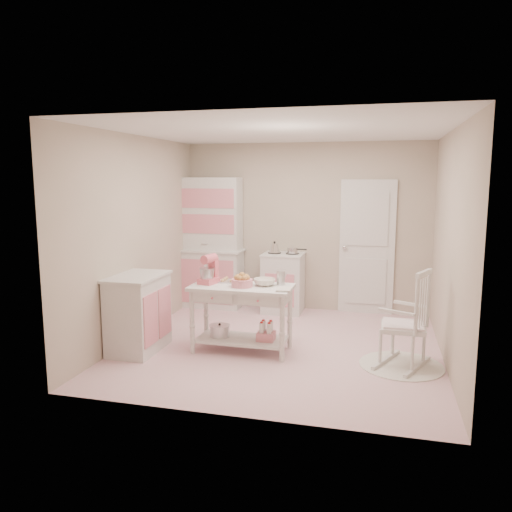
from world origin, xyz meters
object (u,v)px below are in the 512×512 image
at_px(hutch, 210,243).
at_px(rocking_chair, 403,318).
at_px(stove, 283,283).
at_px(bread_basket, 242,283).
at_px(stand_mixer, 208,270).
at_px(work_table, 242,318).
at_px(base_cabinet, 138,313).

xyz_separation_m(hutch, rocking_chair, (2.92, -1.96, -0.49)).
distance_m(stove, bread_basket, 1.96).
bearing_deg(rocking_chair, hutch, 169.81).
relative_size(stand_mixer, bread_basket, 1.36).
relative_size(work_table, bread_basket, 4.80).
xyz_separation_m(rocking_chair, stand_mixer, (-2.27, 0.06, 0.42)).
relative_size(stove, stand_mixer, 2.71).
bearing_deg(stove, work_table, -94.04).
distance_m(base_cabinet, stand_mixer, 0.99).
bearing_deg(bread_basket, base_cabinet, -169.17).
bearing_deg(base_cabinet, hutch, 86.37).
bearing_deg(hutch, rocking_chair, -33.95).
bearing_deg(hutch, stand_mixer, -71.19).
bearing_deg(stand_mixer, hutch, 123.40).
relative_size(stove, bread_basket, 3.68).
bearing_deg(bread_basket, stand_mixer, 170.96).
height_order(hutch, stove, hutch).
distance_m(base_cabinet, rocking_chair, 3.07).
relative_size(hutch, base_cabinet, 2.26).
height_order(rocking_chair, work_table, rocking_chair).
bearing_deg(stand_mixer, base_cabinet, -144.25).
relative_size(hutch, stove, 2.26).
distance_m(hutch, base_cabinet, 2.29).
xyz_separation_m(stove, base_cabinet, (-1.34, -2.16, 0.00)).
bearing_deg(work_table, stand_mixer, 177.27).
distance_m(work_table, bread_basket, 0.45).
bearing_deg(stove, bread_basket, -93.34).
bearing_deg(base_cabinet, rocking_chair, 4.52).
height_order(stove, work_table, stove).
bearing_deg(stove, hutch, 177.61).
distance_m(stove, rocking_chair, 2.57).
xyz_separation_m(base_cabinet, bread_basket, (1.23, 0.23, 0.39)).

